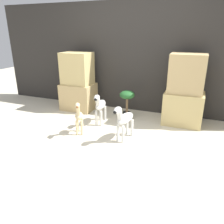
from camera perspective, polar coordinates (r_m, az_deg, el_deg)
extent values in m
plane|color=beige|center=(3.40, -3.25, -8.34)|extent=(14.00, 14.00, 0.00)
cube|color=#2D2B28|center=(4.64, 5.64, 13.75)|extent=(6.40, 0.08, 2.20)
cube|color=tan|center=(4.84, -8.70, 4.01)|extent=(0.69, 0.53, 0.56)
cube|color=#D1B775|center=(4.71, -9.10, 11.14)|extent=(0.60, 0.46, 0.66)
cube|color=#D1B775|center=(4.23, 18.01, 0.97)|extent=(0.69, 0.53, 0.59)
cube|color=tan|center=(4.07, 19.00, 9.45)|extent=(0.60, 0.46, 0.68)
cylinder|color=silver|center=(3.37, 2.90, -5.87)|extent=(0.04, 0.04, 0.28)
cylinder|color=silver|center=(3.41, 1.54, -5.50)|extent=(0.04, 0.04, 0.28)
cylinder|color=silver|center=(3.60, 5.24, -4.13)|extent=(0.04, 0.04, 0.28)
cylinder|color=silver|center=(3.64, 3.95, -3.80)|extent=(0.04, 0.04, 0.28)
ellipsoid|color=silver|center=(3.42, 3.52, -1.65)|extent=(0.24, 0.44, 0.15)
cylinder|color=silver|center=(3.24, 2.01, -0.66)|extent=(0.10, 0.15, 0.20)
ellipsoid|color=silver|center=(3.16, 1.48, 0.46)|extent=(0.13, 0.19, 0.10)
sphere|color=black|center=(3.10, 0.78, -0.08)|extent=(0.05, 0.05, 0.05)
cube|color=black|center=(3.23, 2.01, -0.50)|extent=(0.04, 0.08, 0.17)
cylinder|color=silver|center=(3.97, -2.83, -1.68)|extent=(0.04, 0.04, 0.28)
cylinder|color=silver|center=(3.99, -4.12, -1.56)|extent=(0.04, 0.04, 0.28)
cylinder|color=silver|center=(4.23, -1.80, -0.22)|extent=(0.04, 0.04, 0.28)
cylinder|color=silver|center=(4.25, -3.02, -0.13)|extent=(0.04, 0.04, 0.28)
ellipsoid|color=silver|center=(4.04, -2.98, 1.87)|extent=(0.22, 0.43, 0.15)
cylinder|color=silver|center=(3.84, -3.71, 2.76)|extent=(0.10, 0.14, 0.20)
ellipsoid|color=silver|center=(3.76, -3.98, 3.73)|extent=(0.12, 0.18, 0.10)
sphere|color=black|center=(3.70, -4.29, 3.28)|extent=(0.05, 0.05, 0.05)
cube|color=black|center=(3.84, -3.71, 2.89)|extent=(0.03, 0.08, 0.17)
cylinder|color=beige|center=(3.65, -7.92, -4.15)|extent=(0.03, 0.03, 0.25)
cylinder|color=beige|center=(3.66, -9.17, -4.17)|extent=(0.03, 0.03, 0.25)
cylinder|color=beige|center=(3.79, -7.78, -3.20)|extent=(0.03, 0.03, 0.25)
cylinder|color=beige|center=(3.79, -8.99, -3.23)|extent=(0.03, 0.03, 0.25)
ellipsoid|color=beige|center=(3.65, -8.61, -1.04)|extent=(0.21, 0.25, 0.13)
cylinder|color=beige|center=(3.52, -8.84, 0.49)|extent=(0.10, 0.13, 0.23)
ellipsoid|color=beige|center=(3.42, -9.02, 1.70)|extent=(0.13, 0.16, 0.08)
sphere|color=brown|center=(3.37, -9.09, 1.27)|extent=(0.04, 0.04, 0.04)
cylinder|color=black|center=(4.42, 3.86, -0.62)|extent=(0.17, 0.17, 0.10)
cylinder|color=brown|center=(4.35, 3.92, 1.71)|extent=(0.04, 0.04, 0.28)
ellipsoid|color=#235B28|center=(4.29, 3.99, 4.52)|extent=(0.29, 0.29, 0.16)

